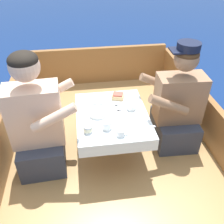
{
  "coord_description": "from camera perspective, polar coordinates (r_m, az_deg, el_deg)",
  "views": [
    {
      "loc": [
        -0.24,
        -1.55,
        1.94
      ],
      "look_at": [
        0.0,
        0.09,
        0.76
      ],
      "focal_mm": 40.0,
      "sensor_mm": 36.0,
      "label": 1
    }
  ],
  "objects": [
    {
      "name": "bowl_starboard_near",
      "position": [
        2.02,
        -3.27,
        -0.09
      ],
      "size": [
        0.14,
        0.14,
        0.04
      ],
      "color": "white",
      "rests_on": "cockpit_table"
    },
    {
      "name": "bowl_port_near",
      "position": [
        2.18,
        -3.36,
        2.81
      ],
      "size": [
        0.12,
        0.12,
        0.04
      ],
      "color": "white",
      "rests_on": "cockpit_table"
    },
    {
      "name": "sandwich",
      "position": [
        2.21,
        1.34,
        3.67
      ],
      "size": [
        0.12,
        0.11,
        0.05
      ],
      "rotation": [
        0.0,
        0.0,
        -0.3
      ],
      "color": "#E0BC7F",
      "rests_on": "plate_sandwich"
    },
    {
      "name": "utensil_spoon_center",
      "position": [
        1.91,
        8.41,
        -3.65
      ],
      "size": [
        0.17,
        0.07,
        0.01
      ],
      "rotation": [
        0.0,
        0.0,
        0.31
      ],
      "color": "silver",
      "rests_on": "cockpit_table"
    },
    {
      "name": "boat_deck",
      "position": [
        2.37,
        0.3,
        -13.1
      ],
      "size": [
        1.9,
        2.93,
        0.32
      ],
      "primitive_type": "cube",
      "color": "#A87F4C",
      "rests_on": "ground_plane"
    },
    {
      "name": "utensil_knife_port",
      "position": [
        1.86,
        4.49,
        -4.74
      ],
      "size": [
        0.02,
        0.17,
        0.0
      ],
      "rotation": [
        0.0,
        0.0,
        1.51
      ],
      "color": "silver",
      "rests_on": "cockpit_table"
    },
    {
      "name": "coffee_cup_port",
      "position": [
        1.87,
        -1.17,
        -2.97
      ],
      "size": [
        0.1,
        0.07,
        0.07
      ],
      "color": "white",
      "rests_on": "cockpit_table"
    },
    {
      "name": "tin_can",
      "position": [
        1.85,
        -5.54,
        -3.92
      ],
      "size": [
        0.07,
        0.07,
        0.05
      ],
      "color": "silver",
      "rests_on": "cockpit_table"
    },
    {
      "name": "person_starboard",
      "position": [
        2.27,
        14.63,
        1.11
      ],
      "size": [
        0.53,
        0.45,
        0.97
      ],
      "rotation": [
        0.0,
        0.0,
        3.1
      ],
      "color": "#333847",
      "rests_on": "boat_deck"
    },
    {
      "name": "gunwale_starboard",
      "position": [
        2.39,
        22.68,
        -3.98
      ],
      "size": [
        0.06,
        2.93,
        0.41
      ],
      "primitive_type": "cube",
      "color": "#936033",
      "rests_on": "boat_deck"
    },
    {
      "name": "bow_coaming",
      "position": [
        3.3,
        -3.4,
        10.63
      ],
      "size": [
        1.78,
        0.06,
        0.47
      ],
      "primitive_type": "cube",
      "color": "#936033",
      "rests_on": "boat_deck"
    },
    {
      "name": "coffee_cup_starboard",
      "position": [
        1.82,
        2.02,
        -4.68
      ],
      "size": [
        0.09,
        0.06,
        0.05
      ],
      "color": "white",
      "rests_on": "cockpit_table"
    },
    {
      "name": "ground_plane",
      "position": [
        2.49,
        0.29,
        -15.51
      ],
      "size": [
        60.0,
        60.0,
        0.0
      ],
      "primitive_type": "plane",
      "color": "navy"
    },
    {
      "name": "utensil_fork_port",
      "position": [
        2.1,
        1.19,
        0.76
      ],
      "size": [
        0.03,
        0.17,
        0.0
      ],
      "rotation": [
        0.0,
        0.0,
        1.64
      ],
      "color": "silver",
      "rests_on": "cockpit_table"
    },
    {
      "name": "plate_sandwich",
      "position": [
        2.22,
        1.33,
        3.07
      ],
      "size": [
        0.21,
        0.21,
        0.01
      ],
      "color": "white",
      "rests_on": "cockpit_table"
    },
    {
      "name": "gunwale_port",
      "position": [
        2.21,
        -24.25,
        -8.3
      ],
      "size": [
        0.06,
        2.93,
        0.41
      ],
      "primitive_type": "cube",
      "color": "#936033",
      "rests_on": "boat_deck"
    },
    {
      "name": "cockpit_table",
      "position": [
        2.07,
        0.0,
        -1.59
      ],
      "size": [
        0.58,
        0.72,
        0.42
      ],
      "color": "#B2B2B7",
      "rests_on": "boat_deck"
    },
    {
      "name": "coffee_cup_center",
      "position": [
        2.09,
        4.4,
        1.36
      ],
      "size": [
        0.11,
        0.08,
        0.05
      ],
      "color": "white",
      "rests_on": "cockpit_table"
    },
    {
      "name": "plate_bread",
      "position": [
        1.98,
        2.11,
        -1.62
      ],
      "size": [
        0.18,
        0.18,
        0.01
      ],
      "color": "white",
      "rests_on": "cockpit_table"
    },
    {
      "name": "utensil_knife_starboard",
      "position": [
        1.99,
        6.48,
        -1.7
      ],
      "size": [
        0.09,
        0.16,
        0.0
      ],
      "rotation": [
        0.0,
        0.0,
        2.03
      ],
      "color": "silver",
      "rests_on": "cockpit_table"
    },
    {
      "name": "person_port",
      "position": [
        2.03,
        -16.6,
        -2.78
      ],
      "size": [
        0.54,
        0.46,
        1.01
      ],
      "rotation": [
        0.0,
        0.0,
        0.05
      ],
      "color": "#333847",
      "rests_on": "boat_deck"
    },
    {
      "name": "utensil_fork_starboard",
      "position": [
        2.07,
        0.49,
        0.18
      ],
      "size": [
        0.17,
        0.04,
        0.0
      ],
      "rotation": [
        0.0,
        0.0,
        0.11
      ],
      "color": "silver",
      "rests_on": "cockpit_table"
    },
    {
      "name": "utensil_spoon_port",
      "position": [
        2.14,
        -6.51,
        1.29
      ],
      "size": [
        0.17,
        0.05,
        0.01
      ],
      "rotation": [
        0.0,
        0.0,
        2.94
      ],
      "color": "silver",
      "rests_on": "cockpit_table"
    }
  ]
}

